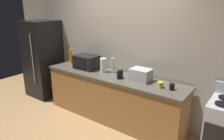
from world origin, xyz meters
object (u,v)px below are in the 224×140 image
Objects in this scene: toaster_oven at (141,75)px; bottle_hand_soap at (113,65)px; microwave at (86,62)px; mug_yellow at (160,85)px; mug_black at (172,87)px; paper_towel_roll at (103,65)px; refrigerator at (43,59)px; bottle_dish_soap at (71,56)px; cordless_phone at (120,75)px; bottle_spray_cleaner at (75,60)px.

bottle_hand_soap is (-0.65, 0.09, 0.04)m from toaster_oven.
microwave reaches higher than mug_yellow.
mug_black is (1.23, -0.17, -0.09)m from bottle_hand_soap.
paper_towel_roll is at bearing 0.29° from microwave.
bottle_dish_soap is (0.80, 0.15, 0.15)m from refrigerator.
bottle_dish_soap is (-1.16, 0.01, 0.01)m from bottle_hand_soap.
paper_towel_roll is (1.80, 0.05, 0.13)m from refrigerator.
bottle_dish_soap reaches higher than toaster_oven.
cordless_phone is at bearing -178.26° from mug_yellow.
refrigerator is at bearing -173.26° from bottle_spray_cleaner.
microwave is 1.24m from toaster_oven.
paper_towel_roll is 0.19m from bottle_hand_soap.
paper_towel_roll is 1.40m from mug_black.
refrigerator is 1.38m from microwave.
refrigerator reaches higher than bottle_dish_soap.
cordless_phone is (2.27, -0.07, 0.07)m from refrigerator.
bottle_hand_soap is 1.16m from bottle_dish_soap.
bottle_spray_cleaner is at bearing 175.57° from mug_yellow.
bottle_dish_soap is (-1.81, 0.09, 0.04)m from toaster_oven.
microwave is 1.78× the size of paper_towel_roll.
paper_towel_roll is at bearing 175.64° from mug_yellow.
mug_yellow is at bearing -10.19° from bottle_hand_soap.
microwave is at bearing -179.84° from cordless_phone.
mug_black is (2.22, -0.14, -0.04)m from bottle_spray_cleaner.
refrigerator is 1.81m from paper_towel_roll.
paper_towel_roll is 1.22m from mug_yellow.
toaster_oven is 0.37m from cordless_phone.
microwave and paper_towel_roll have the same top height.
toaster_oven is at bearing -2.94° from bottle_dish_soap.
bottle_dish_soap reaches higher than cordless_phone.
refrigerator is 3.20m from mug_black.
toaster_oven is 1.26× the size of paper_towel_roll.
cordless_phone is 0.75m from mug_yellow.
paper_towel_roll is at bearing -179.29° from toaster_oven.
bottle_spray_cleaner is at bearing 170.22° from microwave.
microwave is at bearing -9.78° from bottle_spray_cleaner.
bottle_hand_soap reaches higher than paper_towel_roll.
paper_towel_roll is (-0.81, -0.01, 0.03)m from toaster_oven.
microwave is 5.03× the size of mug_yellow.
refrigerator reaches higher than paper_towel_roll.
paper_towel_roll is 0.48m from cordless_phone.
paper_towel_roll is at bearing -149.07° from bottle_hand_soap.
bottle_spray_cleaner is (-0.39, 0.07, -0.04)m from microwave.
paper_towel_roll is 2.54× the size of mug_black.
refrigerator is 16.95× the size of mug_black.
paper_towel_roll reaches higher than mug_black.
microwave is 1.60× the size of bottle_dish_soap.
bottle_dish_soap reaches higher than bottle_hand_soap.
microwave is 1.65m from mug_yellow.
bottle_dish_soap is at bearing 175.86° from mug_black.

